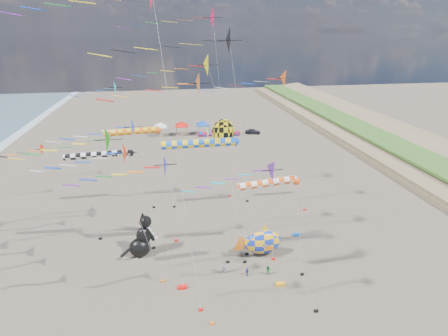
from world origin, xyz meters
The scene contains 29 objects.
ground centered at (0.00, 0.00, 0.00)m, with size 260.00×260.00×0.00m, color brown.
delta_kite_0 centered at (-7.95, 14.44, 14.04)m, with size 10.39×2.11×15.43m.
delta_kite_1 centered at (-19.27, 16.35, 11.38)m, with size 11.03×1.61×12.63m.
delta_kite_2 centered at (0.14, 14.44, 19.96)m, with size 12.47×2.39×21.44m.
delta_kite_3 centered at (9.26, 19.11, 17.69)m, with size 12.70×2.34×19.18m.
delta_kite_4 centered at (0.29, 11.46, 22.27)m, with size 14.63×2.57×23.87m.
delta_kite_5 centered at (-6.68, 1.20, 14.12)m, with size 10.24×1.80×15.41m.
delta_kite_6 centered at (-9.24, 7.38, 14.76)m, with size 10.05×2.47×16.24m.
delta_kite_8 centered at (2.82, 1.02, 13.42)m, with size 9.90×1.83×14.71m.
delta_kite_9 centered at (0.33, 25.25, 24.68)m, with size 14.51×2.87×26.38m.
delta_kite_10 centered at (-3.22, 9.33, 18.85)m, with size 11.04×2.14×20.26m.
delta_kite_11 centered at (-11.90, 23.42, 16.54)m, with size 9.73×1.74×17.81m.
delta_kite_12 centered at (-9.25, 6.01, 14.05)m, with size 11.09×1.93×15.38m.
windsock_0 centered at (-8.72, 23.11, 11.27)m, with size 8.40×0.88×11.76m.
windsock_1 centered at (4.19, 6.01, 10.57)m, with size 7.14×0.75×11.02m.
windsock_2 centered at (2.40, 23.08, 10.36)m, with size 7.17×0.69×10.78m.
windsock_3 centered at (-11.41, 13.37, 11.62)m, with size 8.21×0.70×12.04m.
windsock_4 centered at (-1.37, 10.39, 13.22)m, with size 8.75×0.85×13.70m.
angelfish_kite centered at (0.50, 11.01, 13.97)m, with size 3.74×3.02×15.40m.
cat_inflatable centered at (-8.20, 12.49, 2.43)m, with size 3.60×1.80×4.86m, color black, non-canonical shape.
fish_inflatable centered at (4.81, 9.99, 1.74)m, with size 5.67×2.10×3.92m.
person_adult centered at (0.17, 7.64, 0.76)m, with size 0.56×0.37×1.53m, color gray.
child_green centered at (4.58, 6.63, 0.57)m, with size 0.56×0.43×1.15m, color #1C8033.
child_blue centered at (2.44, 6.87, 0.50)m, with size 0.58×0.24×0.99m, color #2329AB.
kite_bag_0 centered at (10.10, 13.17, 0.15)m, with size 0.90×0.44×0.30m, color blue.
kite_bag_1 centered at (-4.20, 6.09, 0.15)m, with size 0.90×0.44×0.30m, color red.
kite_bag_2 centered at (5.31, 4.89, 0.15)m, with size 0.90×0.44×0.30m, color orange.
tent_row centered at (1.50, 60.00, 3.15)m, with size 19.20×4.20×3.80m.
parked_car centered at (15.91, 58.00, 0.62)m, with size 1.47×3.66×1.25m, color #26262D.
Camera 1 is at (-4.83, -21.41, 23.29)m, focal length 28.00 mm.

